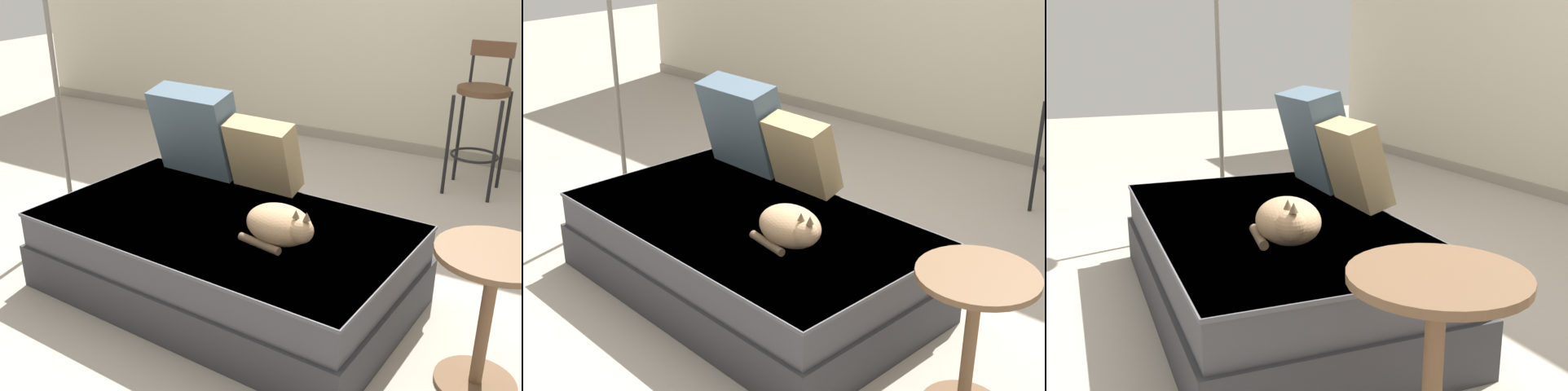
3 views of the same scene
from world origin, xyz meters
TOP-DOWN VIEW (x-y plane):
  - ground_plane at (0.00, 0.00)m, footprint 16.00×16.00m
  - wall_baseboard_trim at (0.00, 2.20)m, footprint 8.00×0.02m
  - couch at (0.00, -0.40)m, footprint 1.84×1.13m
  - throw_pillow_corner at (-0.47, 0.04)m, footprint 0.49×0.31m
  - throw_pillow_middle at (-0.02, 0.02)m, footprint 0.38×0.26m
  - cat at (0.35, -0.47)m, footprint 0.36×0.30m
  - side_table at (1.24, -0.47)m, footprint 0.44×0.44m

SIDE VIEW (x-z plane):
  - ground_plane at x=0.00m, z-range 0.00..0.00m
  - wall_baseboard_trim at x=0.00m, z-range 0.00..0.09m
  - couch at x=0.00m, z-range 0.00..0.41m
  - side_table at x=1.24m, z-range 0.09..0.69m
  - cat at x=0.35m, z-range 0.39..0.59m
  - throw_pillow_middle at x=-0.02m, z-range 0.40..0.80m
  - throw_pillow_corner at x=-0.47m, z-range 0.40..0.91m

